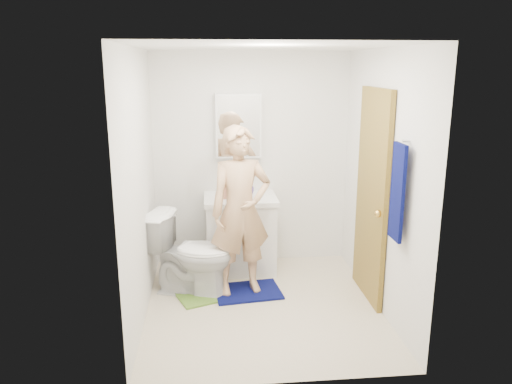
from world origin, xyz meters
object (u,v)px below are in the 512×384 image
vanity_cabinet (241,236)px  toothbrush_cup (249,191)px  towel (398,192)px  man (241,211)px  medicine_cabinet (238,126)px  soap_dispenser (225,191)px  toilet (191,253)px

vanity_cabinet → toothbrush_cup: bearing=38.8°
towel → man: size_ratio=0.48×
medicine_cabinet → toothbrush_cup: bearing=-54.8°
soap_dispenser → medicine_cabinet: bearing=60.1°
toothbrush_cup → man: 0.68m
vanity_cabinet → towel: size_ratio=1.00×
man → vanity_cabinet: bearing=74.0°
soap_dispenser → man: man is taller
toilet → medicine_cabinet: bearing=-17.2°
toilet → man: size_ratio=0.50×
medicine_cabinet → towel: (1.18, -1.71, -0.35)m
towel → toilet: size_ratio=0.95×
toothbrush_cup → toilet: bearing=-135.8°
towel → man: man is taller
medicine_cabinet → soap_dispenser: (-0.16, -0.29, -0.67)m
soap_dispenser → toothbrush_cup: (0.27, 0.14, -0.04)m
soap_dispenser → toothbrush_cup: bearing=28.1°
medicine_cabinet → man: bearing=-92.6°
towel → toilet: 2.13m
medicine_cabinet → soap_dispenser: 0.74m
vanity_cabinet → towel: 2.08m
towel → toothbrush_cup: 1.93m
towel → soap_dispenser: bearing=133.3°
toilet → man: 0.66m
towel → soap_dispenser: towel is taller
medicine_cabinet → soap_dispenser: bearing=-119.9°
man → medicine_cabinet: bearing=74.9°
toilet → man: bearing=-78.7°
towel → man: bearing=143.6°
toilet → towel: bearing=-101.4°
towel → toothbrush_cup: bearing=124.6°
medicine_cabinet → toothbrush_cup: (0.10, -0.14, -0.71)m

